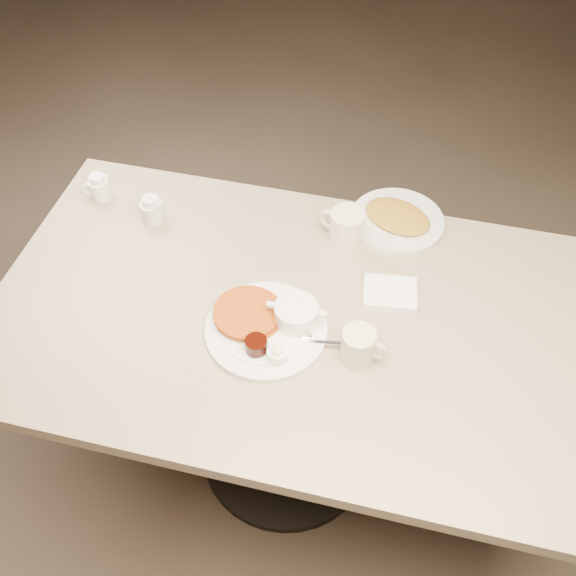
% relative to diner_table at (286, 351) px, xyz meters
% --- Properties ---
extents(room, '(7.04, 8.04, 2.84)m').
position_rel_diner_table_xyz_m(room, '(0.00, 0.00, 0.82)').
color(room, '#4C3F33').
rests_on(room, ground).
extents(diner_table, '(1.50, 0.90, 0.75)m').
position_rel_diner_table_xyz_m(diner_table, '(0.00, 0.00, 0.00)').
color(diner_table, tan).
rests_on(diner_table, ground).
extents(main_plate, '(0.37, 0.30, 0.07)m').
position_rel_diner_table_xyz_m(main_plate, '(-0.03, -0.06, 0.19)').
color(main_plate, white).
rests_on(main_plate, diner_table).
extents(coffee_mug_near, '(0.12, 0.09, 0.09)m').
position_rel_diner_table_xyz_m(coffee_mug_near, '(0.20, -0.09, 0.22)').
color(coffee_mug_near, beige).
rests_on(coffee_mug_near, diner_table).
extents(napkin, '(0.15, 0.12, 0.02)m').
position_rel_diner_table_xyz_m(napkin, '(0.25, 0.12, 0.18)').
color(napkin, white).
rests_on(napkin, diner_table).
extents(coffee_mug_far, '(0.14, 0.12, 0.10)m').
position_rel_diner_table_xyz_m(coffee_mug_far, '(0.10, 0.29, 0.22)').
color(coffee_mug_far, '#EFE6CA').
rests_on(coffee_mug_far, diner_table).
extents(creamer_left, '(0.09, 0.06, 0.08)m').
position_rel_diner_table_xyz_m(creamer_left, '(-0.63, 0.29, 0.21)').
color(creamer_left, white).
rests_on(creamer_left, diner_table).
extents(creamer_right, '(0.08, 0.07, 0.08)m').
position_rel_diner_table_xyz_m(creamer_right, '(-0.45, 0.24, 0.21)').
color(creamer_right, white).
rests_on(creamer_right, diner_table).
extents(hash_plate, '(0.35, 0.35, 0.04)m').
position_rel_diner_table_xyz_m(hash_plate, '(0.23, 0.39, 0.18)').
color(hash_plate, silver).
rests_on(hash_plate, diner_table).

